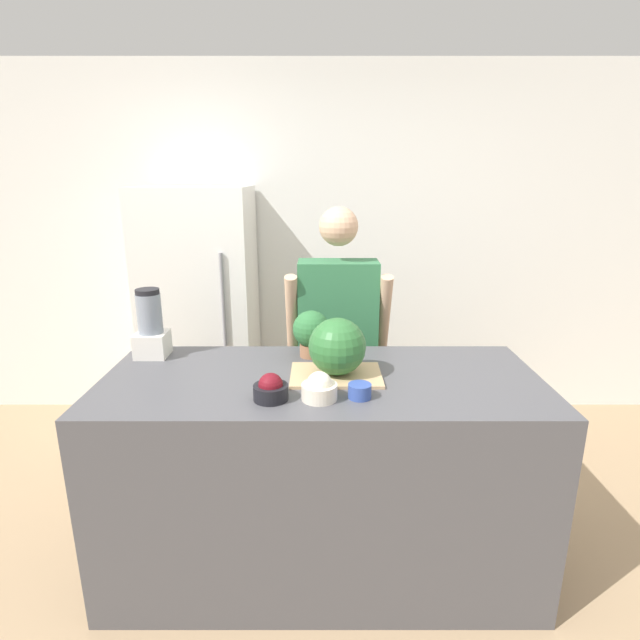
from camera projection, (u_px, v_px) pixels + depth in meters
The scene contains 12 objects.
ground_plane at pixel (320, 630), 2.07m from camera, with size 14.00×14.00×0.00m, color tan.
wall_back at pixel (319, 246), 3.78m from camera, with size 8.00×0.06×2.60m.
counter_island at pixel (320, 472), 2.33m from camera, with size 1.93×0.83×0.96m.
refrigerator at pixel (200, 313), 3.54m from camera, with size 0.75×0.66×1.75m.
person at pixel (336, 348), 2.91m from camera, with size 0.59×0.26×1.66m.
cutting_board at pixel (334, 375), 2.20m from camera, with size 0.40×0.28×0.01m.
watermelon at pixel (336, 346), 2.17m from camera, with size 0.25×0.25×0.25m.
bowl_cherries at pixel (269, 389), 1.97m from camera, with size 0.14×0.14×0.11m.
bowl_cream at pixel (318, 388), 1.97m from camera, with size 0.14×0.14×0.11m.
bowl_small_blue at pixel (358, 391), 1.99m from camera, with size 0.09×0.09×0.06m.
blender at pixel (149, 327), 2.41m from camera, with size 0.15×0.15×0.34m.
potted_plant at pixel (310, 331), 2.42m from camera, with size 0.18×0.18×0.23m.
Camera 1 is at (-0.01, -1.63, 1.81)m, focal length 28.00 mm.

